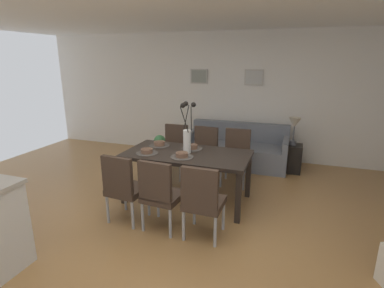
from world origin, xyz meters
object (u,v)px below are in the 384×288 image
(dining_table, at_px, (187,158))
(bowl_near_left, at_px, (147,151))
(dining_chair_far_left, at_px, (160,192))
(centerpiece_vase, at_px, (187,134))
(dining_chair_mid_right, at_px, (236,154))
(dining_chair_far_right, at_px, (204,151))
(framed_picture_center, at_px, (254,77))
(bowl_near_right, at_px, (159,143))
(dining_chair_near_left, at_px, (124,185))
(potted_plant, at_px, (159,150))
(dining_chair_near_right, at_px, (175,148))
(framed_picture_left, at_px, (199,76))
(bowl_far_left, at_px, (182,154))
(table_lamp, at_px, (295,125))
(dining_chair_mid_left, at_px, (202,199))
(bowl_far_right, at_px, (192,146))
(sofa, at_px, (237,151))
(side_table, at_px, (291,158))

(dining_table, relative_size, bowl_near_left, 10.59)
(dining_chair_far_left, height_order, centerpiece_vase, centerpiece_vase)
(dining_chair_mid_right, bearing_deg, dining_chair_far_right, -177.66)
(dining_table, distance_m, framed_picture_center, 2.61)
(dining_table, bearing_deg, bowl_near_right, 158.71)
(dining_chair_near_left, height_order, potted_plant, dining_chair_near_left)
(dining_chair_near_left, relative_size, dining_chair_near_right, 1.00)
(dining_chair_far_right, bearing_deg, framed_picture_left, 111.24)
(bowl_far_left, relative_size, table_lamp, 0.33)
(centerpiece_vase, distance_m, potted_plant, 1.62)
(dining_chair_mid_left, bearing_deg, dining_chair_far_left, 179.02)
(bowl_far_right, distance_m, sofa, 1.75)
(bowl_near_right, distance_m, table_lamp, 2.51)
(dining_chair_mid_left, height_order, sofa, dining_chair_mid_left)
(dining_chair_far_left, xyz_separation_m, sofa, (0.40, 2.74, -0.23))
(dining_chair_mid_right, bearing_deg, dining_chair_near_right, -179.03)
(bowl_far_right, height_order, framed_picture_left, framed_picture_left)
(dining_chair_near_right, relative_size, dining_chair_mid_right, 1.00)
(dining_table, distance_m, side_table, 2.31)
(bowl_far_left, bearing_deg, sofa, 79.57)
(bowl_far_left, xyz_separation_m, bowl_far_right, (0.00, 0.42, 0.00))
(dining_chair_far_left, relative_size, side_table, 1.77)
(dining_chair_mid_right, relative_size, sofa, 0.47)
(bowl_far_left, height_order, framed_picture_left, framed_picture_left)
(dining_chair_far_left, relative_size, bowl_far_left, 5.41)
(dining_table, bearing_deg, dining_chair_near_left, -121.80)
(dining_chair_near_right, height_order, dining_chair_far_left, same)
(dining_chair_mid_right, height_order, framed_picture_center, framed_picture_center)
(dining_chair_far_left, xyz_separation_m, table_lamp, (1.46, 2.65, 0.38))
(side_table, relative_size, potted_plant, 0.78)
(dining_chair_near_right, distance_m, bowl_near_left, 1.11)
(dining_chair_far_right, relative_size, bowl_far_right, 5.41)
(dining_chair_near_left, distance_m, dining_chair_near_right, 1.73)
(bowl_far_right, bearing_deg, side_table, 47.22)
(dining_chair_far_left, xyz_separation_m, dining_chair_mid_left, (0.54, -0.01, 0.00))
(dining_chair_mid_right, height_order, bowl_far_right, dining_chair_mid_right)
(table_lamp, bearing_deg, potted_plant, -164.74)
(table_lamp, bearing_deg, dining_chair_near_right, -155.78)
(bowl_near_right, bearing_deg, bowl_far_left, -37.93)
(dining_chair_far_right, relative_size, bowl_far_left, 5.41)
(bowl_far_right, bearing_deg, framed_picture_center, 74.72)
(bowl_near_left, distance_m, bowl_far_right, 0.68)
(dining_chair_mid_right, distance_m, framed_picture_center, 1.87)
(dining_chair_near_left, xyz_separation_m, table_lamp, (1.97, 2.63, 0.38))
(dining_table, relative_size, dining_chair_mid_right, 1.96)
(dining_chair_mid_left, bearing_deg, dining_chair_mid_right, 88.87)
(bowl_far_right, xyz_separation_m, table_lamp, (1.43, 1.55, 0.11))
(dining_chair_near_right, relative_size, dining_chair_mid_left, 1.00)
(framed_picture_center, xyz_separation_m, potted_plant, (-1.57, -1.23, -1.32))
(bowl_far_left, distance_m, side_table, 2.49)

